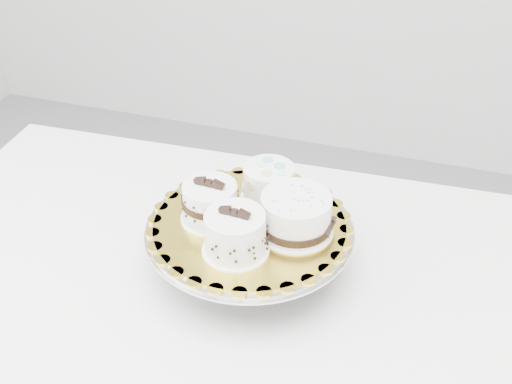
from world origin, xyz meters
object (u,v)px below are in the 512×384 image
(cake_banded, at_px, (210,204))
(cake_ribbon, at_px, (296,215))
(cake_stand, at_px, (250,239))
(cake_swirl, at_px, (235,234))
(table, at_px, (214,311))
(cake_dots, at_px, (269,183))
(cake_board, at_px, (250,225))

(cake_banded, relative_size, cake_ribbon, 0.77)
(cake_stand, bearing_deg, cake_banded, -174.77)
(cake_banded, bearing_deg, cake_ribbon, 9.36)
(cake_stand, height_order, cake_swirl, cake_swirl)
(cake_stand, height_order, cake_ribbon, cake_ribbon)
(table, relative_size, cake_swirl, 11.49)
(cake_dots, bearing_deg, cake_stand, -101.76)
(cake_board, height_order, cake_banded, cake_banded)
(cake_banded, xyz_separation_m, cake_ribbon, (0.15, 0.01, -0.00))
(cake_ribbon, bearing_deg, cake_stand, -170.94)
(table, relative_size, cake_dots, 11.19)
(cake_banded, relative_size, cake_dots, 0.93)
(table, distance_m, cake_stand, 0.16)
(cake_ribbon, bearing_deg, cake_banded, -170.84)
(cake_stand, distance_m, cake_swirl, 0.10)
(table, xyz_separation_m, cake_dots, (0.06, 0.13, 0.21))
(cake_swirl, bearing_deg, table, 160.70)
(table, height_order, cake_swirl, cake_swirl)
(cake_stand, xyz_separation_m, cake_banded, (-0.07, -0.01, 0.07))
(cake_stand, xyz_separation_m, cake_ribbon, (0.08, 0.01, 0.07))
(cake_stand, bearing_deg, cake_dots, 82.90)
(cake_stand, distance_m, cake_banded, 0.10)
(cake_dots, height_order, cake_ribbon, cake_ribbon)
(table, relative_size, cake_board, 3.81)
(cake_board, height_order, cake_swirl, cake_swirl)
(cake_stand, height_order, cake_board, cake_board)
(cake_stand, height_order, cake_banded, cake_banded)
(table, distance_m, cake_swirl, 0.22)
(cake_stand, relative_size, cake_ribbon, 2.64)
(cake_stand, relative_size, cake_swirl, 3.28)
(cake_board, bearing_deg, cake_dots, 82.90)
(cake_swirl, relative_size, cake_dots, 0.97)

